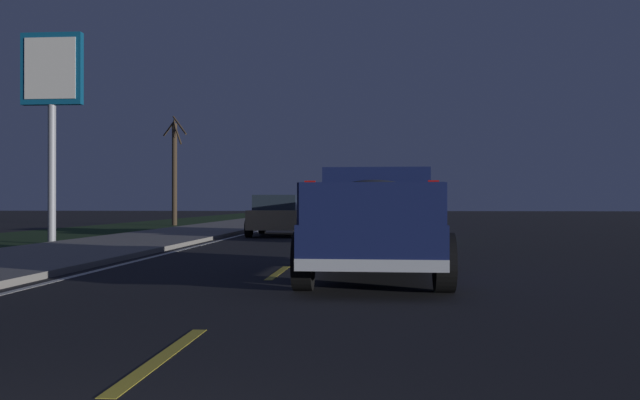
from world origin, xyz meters
TOP-DOWN VIEW (x-y plane):
  - ground at (27.00, 0.00)m, footprint 144.00×144.00m
  - sidewalk_shoulder at (27.00, 5.70)m, footprint 108.00×4.00m
  - grass_verge at (27.00, 10.70)m, footprint 108.00×6.00m
  - lane_markings at (29.41, 2.51)m, footprint 108.90×3.54m
  - pickup_truck at (9.80, -1.75)m, footprint 5.47×2.37m
  - sedan_tan at (24.17, 1.91)m, footprint 4.40×2.03m
  - sedan_green at (20.78, -1.90)m, footprint 4.44×2.08m
  - gas_price_sign at (18.44, 8.11)m, footprint 0.27×1.90m
  - bare_tree_far at (35.18, 9.23)m, footprint 1.26×1.57m

SIDE VIEW (x-z plane):
  - ground at x=27.00m, z-range 0.00..0.00m
  - grass_verge at x=27.00m, z-range 0.00..0.01m
  - lane_markings at x=29.41m, z-range 0.00..0.01m
  - sidewalk_shoulder at x=27.00m, z-range 0.00..0.12m
  - sedan_tan at x=24.17m, z-range 0.01..1.55m
  - sedan_green at x=20.78m, z-range 0.01..1.55m
  - pickup_truck at x=9.80m, z-range 0.05..1.92m
  - bare_tree_far at x=35.18m, z-range 0.06..6.09m
  - gas_price_sign at x=18.44m, z-range 1.60..8.05m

